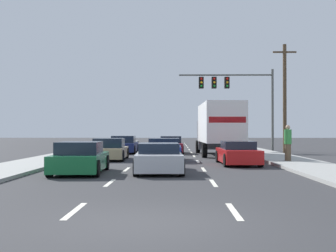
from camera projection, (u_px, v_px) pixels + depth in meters
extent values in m
plane|color=#333335|center=(169.00, 153.00, 33.08)|extent=(140.00, 140.00, 0.00)
cube|color=#9E9E99|center=(272.00, 156.00, 27.97)|extent=(2.84, 80.00, 0.14)
cube|color=#9E9E99|center=(65.00, 156.00, 28.19)|extent=(2.84, 80.00, 0.14)
cube|color=silver|center=(75.00, 211.00, 9.35)|extent=(0.14, 2.00, 0.01)
cube|color=silver|center=(110.00, 183.00, 14.35)|extent=(0.14, 2.00, 0.01)
cube|color=silver|center=(127.00, 169.00, 19.35)|extent=(0.14, 2.00, 0.01)
cube|color=silver|center=(137.00, 161.00, 24.35)|extent=(0.14, 2.00, 0.01)
cube|color=silver|center=(143.00, 156.00, 29.35)|extent=(0.14, 2.00, 0.01)
cube|color=silver|center=(148.00, 152.00, 34.34)|extent=(0.14, 2.00, 0.01)
cube|color=silver|center=(151.00, 150.00, 39.34)|extent=(0.14, 2.00, 0.01)
cube|color=silver|center=(154.00, 147.00, 44.34)|extent=(0.14, 2.00, 0.01)
cube|color=silver|center=(156.00, 146.00, 49.34)|extent=(0.14, 2.00, 0.01)
cube|color=silver|center=(158.00, 144.00, 54.34)|extent=(0.14, 2.00, 0.01)
cube|color=silver|center=(160.00, 143.00, 59.34)|extent=(0.14, 2.00, 0.01)
cube|color=silver|center=(234.00, 211.00, 9.29)|extent=(0.14, 2.00, 0.01)
cube|color=silver|center=(213.00, 183.00, 14.29)|extent=(0.14, 2.00, 0.01)
cube|color=silver|center=(204.00, 169.00, 19.29)|extent=(0.14, 2.00, 0.01)
cube|color=silver|center=(198.00, 161.00, 24.29)|extent=(0.14, 2.00, 0.01)
cube|color=silver|center=(194.00, 156.00, 29.29)|extent=(0.14, 2.00, 0.01)
cube|color=silver|center=(191.00, 152.00, 34.29)|extent=(0.14, 2.00, 0.01)
cube|color=silver|center=(189.00, 150.00, 39.29)|extent=(0.14, 2.00, 0.01)
cube|color=silver|center=(188.00, 147.00, 44.29)|extent=(0.14, 2.00, 0.01)
cube|color=silver|center=(186.00, 146.00, 49.28)|extent=(0.14, 2.00, 0.01)
cube|color=silver|center=(185.00, 144.00, 54.28)|extent=(0.14, 2.00, 0.01)
cube|color=silver|center=(185.00, 143.00, 59.28)|extent=(0.14, 2.00, 0.01)
cube|color=#141E4C|center=(124.00, 147.00, 33.19)|extent=(1.93, 4.18, 0.65)
cube|color=#192333|center=(124.00, 139.00, 33.10)|extent=(1.68, 1.90, 0.53)
cylinder|color=black|center=(115.00, 148.00, 34.73)|extent=(0.22, 0.64, 0.64)
cylinder|color=black|center=(137.00, 148.00, 34.72)|extent=(0.22, 0.64, 0.64)
cylinder|color=black|center=(109.00, 150.00, 31.67)|extent=(0.22, 0.64, 0.64)
cylinder|color=black|center=(134.00, 150.00, 31.65)|extent=(0.22, 0.64, 0.64)
cube|color=tan|center=(109.00, 152.00, 25.63)|extent=(1.97, 4.15, 0.58)
cube|color=#192333|center=(109.00, 143.00, 25.48)|extent=(1.69, 1.84, 0.54)
cylinder|color=black|center=(98.00, 153.00, 27.13)|extent=(0.23, 0.64, 0.64)
cylinder|color=black|center=(127.00, 153.00, 27.14)|extent=(0.23, 0.64, 0.64)
cylinder|color=black|center=(90.00, 156.00, 24.12)|extent=(0.23, 0.64, 0.64)
cylinder|color=black|center=(122.00, 156.00, 24.13)|extent=(0.23, 0.64, 0.64)
cube|color=#196B38|center=(80.00, 162.00, 17.59)|extent=(2.01, 4.17, 0.64)
cube|color=#192333|center=(80.00, 148.00, 17.44)|extent=(1.70, 2.07, 0.49)
cylinder|color=black|center=(66.00, 163.00, 19.06)|extent=(0.25, 0.65, 0.64)
cylinder|color=black|center=(106.00, 163.00, 19.10)|extent=(0.25, 0.65, 0.64)
cylinder|color=black|center=(49.00, 169.00, 16.07)|extent=(0.25, 0.65, 0.64)
cylinder|color=black|center=(97.00, 168.00, 16.11)|extent=(0.25, 0.65, 0.64)
cube|color=maroon|center=(171.00, 147.00, 32.90)|extent=(1.81, 4.31, 0.65)
cube|color=#192333|center=(171.00, 139.00, 32.92)|extent=(1.55, 2.04, 0.51)
cylinder|color=black|center=(160.00, 148.00, 34.49)|extent=(0.23, 0.64, 0.64)
cylinder|color=black|center=(181.00, 148.00, 34.49)|extent=(0.23, 0.64, 0.64)
cylinder|color=black|center=(160.00, 150.00, 31.31)|extent=(0.23, 0.64, 0.64)
cylinder|color=black|center=(182.00, 150.00, 31.32)|extent=(0.23, 0.64, 0.64)
cube|color=#1E389E|center=(164.00, 152.00, 25.00)|extent=(1.89, 4.07, 0.70)
cube|color=#192333|center=(164.00, 142.00, 24.69)|extent=(1.66, 2.00, 0.44)
cylinder|color=black|center=(150.00, 154.00, 26.49)|extent=(0.22, 0.64, 0.64)
cylinder|color=black|center=(179.00, 154.00, 26.46)|extent=(0.22, 0.64, 0.64)
cylinder|color=black|center=(147.00, 157.00, 23.53)|extent=(0.22, 0.64, 0.64)
cylinder|color=black|center=(180.00, 157.00, 23.50)|extent=(0.22, 0.64, 0.64)
cube|color=#B7BABF|center=(159.00, 161.00, 18.10)|extent=(2.01, 4.55, 0.66)
cube|color=#192333|center=(159.00, 148.00, 18.18)|extent=(1.70, 2.29, 0.40)
cylinder|color=black|center=(140.00, 161.00, 19.77)|extent=(0.24, 0.65, 0.64)
cylinder|color=black|center=(178.00, 161.00, 19.81)|extent=(0.24, 0.65, 0.64)
cylinder|color=black|center=(136.00, 168.00, 16.39)|extent=(0.24, 0.65, 0.64)
cylinder|color=black|center=(182.00, 168.00, 16.43)|extent=(0.24, 0.65, 0.64)
cube|color=white|center=(220.00, 123.00, 29.10)|extent=(2.58, 6.94, 2.56)
cube|color=red|center=(227.00, 120.00, 25.67)|extent=(2.19, 0.09, 0.36)
cube|color=slate|center=(213.00, 135.00, 33.46)|extent=(2.38, 1.91, 2.17)
cylinder|color=black|center=(198.00, 147.00, 33.45)|extent=(0.32, 0.97, 0.96)
cylinder|color=black|center=(228.00, 147.00, 33.46)|extent=(0.32, 0.97, 0.96)
cylinder|color=black|center=(204.00, 150.00, 27.69)|extent=(0.32, 0.97, 0.96)
cylinder|color=black|center=(241.00, 150.00, 27.70)|extent=(0.32, 0.97, 0.96)
cube|color=red|center=(238.00, 155.00, 22.05)|extent=(1.83, 4.26, 0.65)
cube|color=#192333|center=(238.00, 145.00, 22.00)|extent=(1.57, 1.99, 0.40)
cylinder|color=black|center=(218.00, 156.00, 23.60)|extent=(0.24, 0.65, 0.64)
cylinder|color=black|center=(248.00, 156.00, 23.61)|extent=(0.24, 0.65, 0.64)
cylinder|color=black|center=(226.00, 160.00, 20.48)|extent=(0.24, 0.65, 0.64)
cylinder|color=black|center=(260.00, 160.00, 20.49)|extent=(0.24, 0.65, 0.64)
cylinder|color=#595B56|center=(273.00, 110.00, 36.81)|extent=(0.20, 0.20, 6.90)
cylinder|color=#595B56|center=(226.00, 75.00, 36.90)|extent=(7.88, 0.14, 0.14)
cube|color=black|center=(227.00, 83.00, 36.89)|extent=(0.40, 0.56, 0.95)
sphere|color=red|center=(227.00, 79.00, 36.59)|extent=(0.20, 0.20, 0.20)
sphere|color=orange|center=(227.00, 82.00, 36.58)|extent=(0.20, 0.20, 0.20)
sphere|color=green|center=(227.00, 86.00, 36.58)|extent=(0.20, 0.20, 0.20)
cube|color=black|center=(214.00, 83.00, 36.91)|extent=(0.40, 0.56, 0.95)
sphere|color=red|center=(214.00, 79.00, 36.61)|extent=(0.20, 0.20, 0.20)
sphere|color=orange|center=(214.00, 82.00, 36.60)|extent=(0.20, 0.20, 0.20)
sphere|color=green|center=(214.00, 86.00, 36.60)|extent=(0.20, 0.20, 0.20)
cube|color=black|center=(201.00, 83.00, 36.93)|extent=(0.40, 0.56, 0.95)
sphere|color=red|center=(201.00, 79.00, 36.62)|extent=(0.20, 0.20, 0.20)
sphere|color=orange|center=(201.00, 82.00, 36.62)|extent=(0.20, 0.20, 0.20)
sphere|color=green|center=(201.00, 86.00, 36.62)|extent=(0.20, 0.20, 0.20)
cylinder|color=brown|center=(285.00, 99.00, 33.69)|extent=(0.28, 0.28, 8.38)
cube|color=brown|center=(285.00, 52.00, 33.72)|extent=(1.80, 0.12, 0.12)
cylinder|color=brown|center=(288.00, 152.00, 22.86)|extent=(0.32, 0.32, 0.87)
cylinder|color=#338C3F|center=(288.00, 137.00, 22.87)|extent=(0.38, 0.38, 0.76)
sphere|color=tan|center=(288.00, 127.00, 22.87)|extent=(0.24, 0.24, 0.24)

